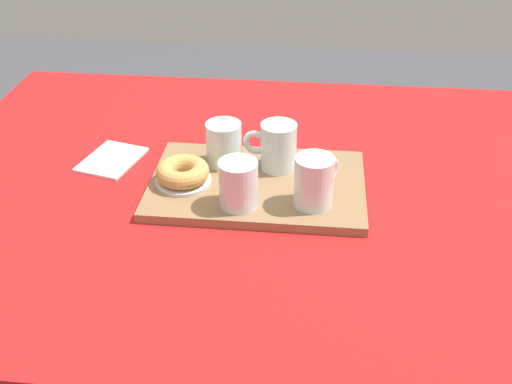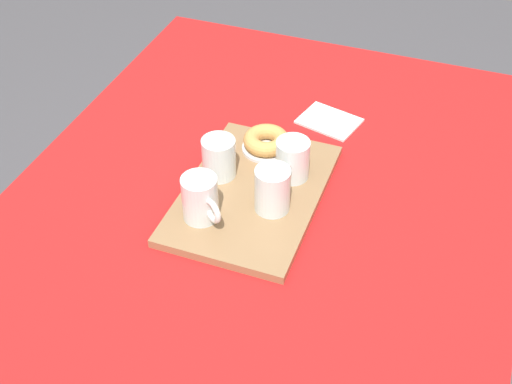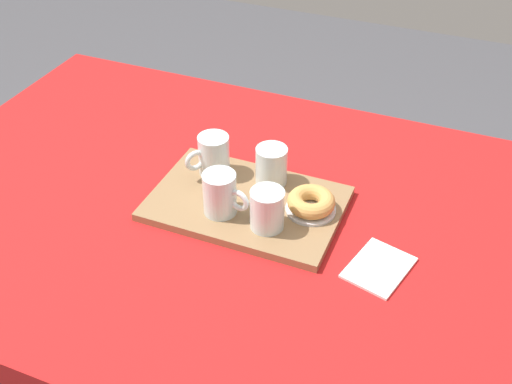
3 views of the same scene
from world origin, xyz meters
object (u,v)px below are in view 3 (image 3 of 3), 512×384
Objects in this scene: water_glass_near at (271,167)px; paper_napkin at (379,268)px; sugar_donut_left at (311,202)px; serving_tray at (246,203)px; tea_mug_left at (213,156)px; water_glass_far at (267,211)px; donut_plate_left at (311,209)px; tea_mug_right at (220,195)px; dining_table at (220,234)px.

paper_napkin is at bearing 150.77° from water_glass_near.
water_glass_near is 0.86× the size of sugar_donut_left.
serving_tray is 4.68× the size of water_glass_near.
tea_mug_left reaches higher than water_glass_near.
tea_mug_left is 0.96× the size of sugar_donut_left.
water_glass_far is at bearing 139.84° from serving_tray.
donut_plate_left is 1.06× the size of sugar_donut_left.
tea_mug_left is 0.73× the size of paper_napkin.
serving_tray is 4.22× the size of tea_mug_left.
tea_mug_right is at bearing 23.35° from donut_plate_left.
donut_plate_left is at bearing -171.83° from serving_tray.
water_glass_near is 0.65× the size of paper_napkin.
paper_napkin reaches higher than dining_table.
tea_mug_left reaches higher than water_glass_far.
serving_tray is at bearing 8.17° from donut_plate_left.
tea_mug_right is at bearing 23.35° from sugar_donut_left.
water_glass_near is at bearing -29.23° from paper_napkin.
serving_tray is 0.14m from tea_mug_left.
donut_plate_left is (-0.15, -0.02, 0.01)m from serving_tray.
donut_plate_left is at bearing 169.45° from tea_mug_left.
sugar_donut_left is at bearing 169.45° from tea_mug_left.
serving_tray is 3.82× the size of donut_plate_left.
tea_mug_right is 1.06× the size of sugar_donut_left.
water_glass_near is at bearing -71.91° from water_glass_far.
sugar_donut_left is (-0.12, 0.07, -0.02)m from water_glass_near.
donut_plate_left is 0.80× the size of paper_napkin.
water_glass_far is (-0.13, 0.04, 0.14)m from dining_table.
tea_mug_right is 1.22× the size of water_glass_near.
water_glass_far is 0.86× the size of sugar_donut_left.
dining_table is 0.20m from water_glass_near.
water_glass_near is (-0.03, -0.09, 0.05)m from serving_tray.
dining_table is at bearing 11.66° from sugar_donut_left.
dining_table is 3.59× the size of serving_tray.
water_glass_near is 0.82× the size of donut_plate_left.
tea_mug_right is 0.20m from sugar_donut_left.
tea_mug_left and tea_mug_right have the same top height.
serving_tray is at bearing -40.16° from water_glass_far.
tea_mug_right is (-0.02, 0.04, 0.15)m from dining_table.
dining_table is at bearing -17.64° from water_glass_far.
donut_plate_left is at bearing -168.34° from dining_table.
water_glass_far is at bearing 108.09° from water_glass_near.
paper_napkin is at bearing 171.26° from dining_table.
donut_plate_left is at bearing 0.00° from sugar_donut_left.
tea_mug_right is 0.20m from donut_plate_left.
sugar_donut_left is at bearing -29.32° from paper_napkin.
dining_table is 16.81× the size of water_glass_far.
tea_mug_right is at bearing 58.13° from serving_tray.
water_glass_near is (-0.14, -0.02, -0.01)m from tea_mug_left.
tea_mug_right is at bearing 122.02° from dining_table.
tea_mug_right is at bearing -3.61° from paper_napkin.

